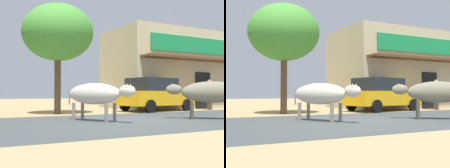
# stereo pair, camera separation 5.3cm
# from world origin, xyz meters

# --- Properties ---
(ground) EXTENTS (80.00, 80.00, 0.00)m
(ground) POSITION_xyz_m (0.00, 0.00, 0.00)
(ground) COLOR tan
(asphalt_road) EXTENTS (72.00, 6.16, 0.00)m
(asphalt_road) POSITION_xyz_m (0.00, 0.00, 0.00)
(asphalt_road) COLOR #414749
(asphalt_road) RESTS_ON ground
(storefront_right_club) EXTENTS (8.24, 5.42, 4.65)m
(storefront_right_club) POSITION_xyz_m (7.40, 6.82, 2.33)
(storefront_right_club) COLOR #BFB189
(storefront_right_club) RESTS_ON ground
(roadside_tree) EXTENTS (3.09, 3.09, 4.77)m
(roadside_tree) POSITION_xyz_m (-1.01, 4.23, 3.52)
(roadside_tree) COLOR brown
(roadside_tree) RESTS_ON ground
(parked_hatchback_car) EXTENTS (4.17, 2.47, 1.64)m
(parked_hatchback_car) POSITION_xyz_m (3.98, 4.05, 0.84)
(parked_hatchback_car) COLOR #EDAA14
(parked_hatchback_car) RESTS_ON ground
(cow_near_brown) EXTENTS (1.55, 2.52, 1.22)m
(cow_near_brown) POSITION_xyz_m (-0.96, 0.38, 0.86)
(cow_near_brown) COLOR beige
(cow_near_brown) RESTS_ON ground
(cow_far_dark) EXTENTS (2.28, 1.99, 1.30)m
(cow_far_dark) POSITION_xyz_m (2.86, -0.73, 0.92)
(cow_far_dark) COLOR gray
(cow_far_dark) RESTS_ON ground
(pedestrian_by_shop) EXTENTS (0.44, 0.61, 1.62)m
(pedestrian_by_shop) POSITION_xyz_m (7.20, 3.52, 0.95)
(pedestrian_by_shop) COLOR brown
(pedestrian_by_shop) RESTS_ON ground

